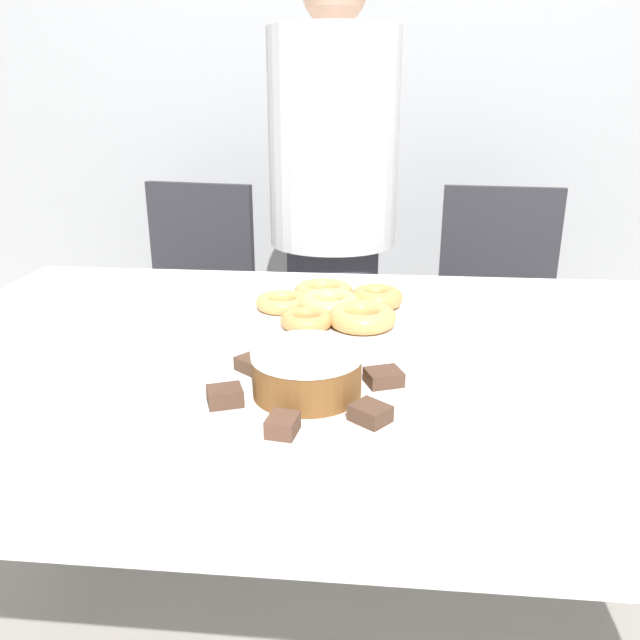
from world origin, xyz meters
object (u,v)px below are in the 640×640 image
Objects in this scene: office_chair_left at (187,324)px; office_chair_right at (494,334)px; plate_cake at (307,396)px; person_standing at (333,229)px; plate_donuts at (329,315)px; frosted_cake at (307,371)px.

office_chair_right is at bearing 10.38° from office_chair_left.
office_chair_left is 2.79× the size of plate_cake.
plate_cake is at bearing -106.76° from office_chair_right.
office_chair_left is 1.35m from plate_cake.
office_chair_left reaches higher than plate_cake.
person_standing is at bearing -4.47° from office_chair_left.
plate_donuts is 0.37m from frosted_cake.
plate_cake is at bearing -90.51° from plate_donuts.
plate_cake is 1.99× the size of frosted_cake.
office_chair_right is 2.65× the size of plate_donuts.
person_standing reaches higher than frosted_cake.
office_chair_left and office_chair_right have the same top height.
frosted_cake is (0.04, -1.05, -0.01)m from person_standing.
office_chair_left is at bearing 115.42° from frosted_cake.
office_chair_left is 1.06m from office_chair_right.
plate_cake is 0.04m from frosted_cake.
frosted_cake is (0.56, -1.18, 0.37)m from office_chair_left.
frosted_cake is at bearing -106.76° from office_chair_right.
office_chair_left is 1.04m from plate_donuts.
plate_donuts is (0.04, -0.67, -0.05)m from person_standing.
person_standing is 1.71× the size of office_chair_left.
plate_cake and plate_donuts have the same top height.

